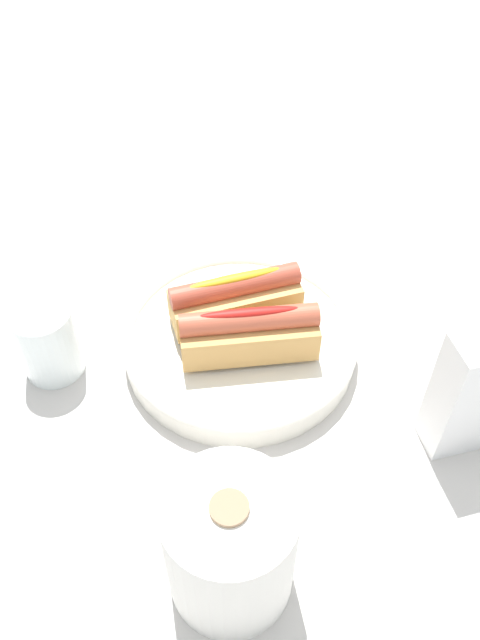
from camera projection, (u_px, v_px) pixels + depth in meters
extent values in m
plane|color=beige|center=(246.00, 351.00, 0.75)|extent=(2.40, 2.40, 0.00)
cylinder|color=silver|center=(240.00, 344.00, 0.74)|extent=(0.27, 0.27, 0.03)
torus|color=silver|center=(240.00, 335.00, 0.73)|extent=(0.27, 0.27, 0.01)
cube|color=tan|center=(235.00, 303.00, 0.73)|extent=(0.16, 0.08, 0.04)
cylinder|color=#B24C38|center=(235.00, 286.00, 0.71)|extent=(0.15, 0.05, 0.03)
ellipsoid|color=gold|center=(235.00, 278.00, 0.70)|extent=(0.11, 0.03, 0.01)
cube|color=tan|center=(245.00, 338.00, 0.69)|extent=(0.15, 0.05, 0.04)
cylinder|color=#BC563D|center=(245.00, 320.00, 0.67)|extent=(0.15, 0.03, 0.03)
ellipsoid|color=red|center=(245.00, 313.00, 0.66)|extent=(0.11, 0.01, 0.01)
cylinder|color=white|center=(48.00, 339.00, 0.70)|extent=(0.07, 0.07, 0.09)
cylinder|color=silver|center=(51.00, 346.00, 0.71)|extent=(0.06, 0.06, 0.06)
cylinder|color=white|center=(230.00, 546.00, 0.52)|extent=(0.11, 0.11, 0.13)
cylinder|color=#997A5B|center=(229.00, 508.00, 0.47)|extent=(0.03, 0.03, 0.00)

